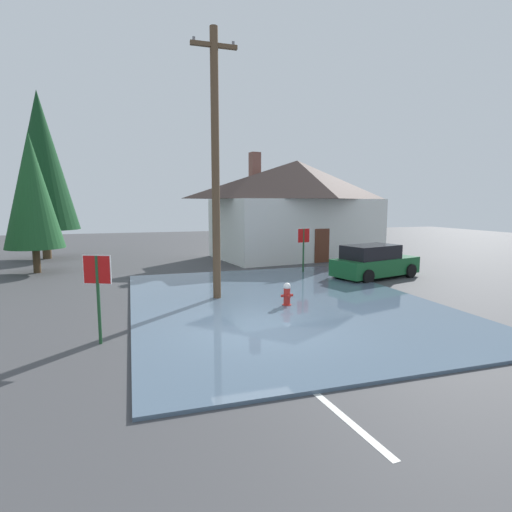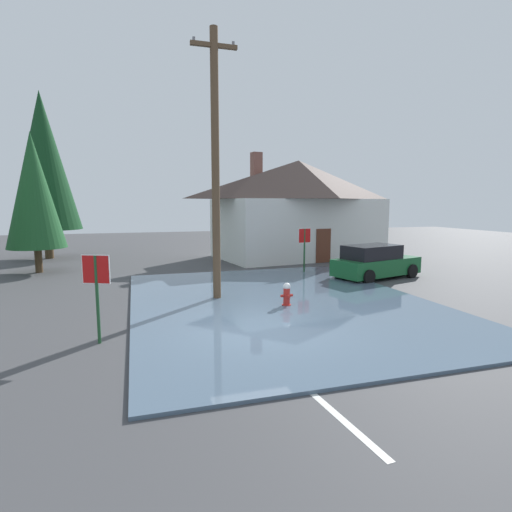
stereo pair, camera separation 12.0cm
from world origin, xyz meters
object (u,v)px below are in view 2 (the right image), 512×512
(house, at_px, (298,207))
(pine_tree_mid_left, at_px, (34,191))
(stop_sign_near, at_px, (96,281))
(pine_tree_short_left, at_px, (43,161))
(utility_pole, at_px, (215,164))
(fire_hydrant, at_px, (287,295))
(stop_sign_far, at_px, (304,241))
(parked_car, at_px, (375,262))

(house, bearing_deg, pine_tree_mid_left, -173.14)
(stop_sign_near, height_order, pine_tree_mid_left, pine_tree_mid_left)
(stop_sign_near, bearing_deg, pine_tree_short_left, 103.54)
(stop_sign_near, relative_size, utility_pole, 0.24)
(fire_hydrant, height_order, stop_sign_far, stop_sign_far)
(fire_hydrant, relative_size, pine_tree_short_left, 0.08)
(fire_hydrant, distance_m, parked_car, 7.03)
(pine_tree_mid_left, bearing_deg, utility_pole, -48.18)
(parked_car, xyz_separation_m, pine_tree_mid_left, (-15.38, 6.30, 3.35))
(house, relative_size, pine_tree_short_left, 1.13)
(pine_tree_mid_left, bearing_deg, stop_sign_near, -72.75)
(stop_sign_near, height_order, parked_car, stop_sign_near)
(house, distance_m, parked_car, 8.47)
(stop_sign_near, xyz_separation_m, parked_car, (11.65, 5.73, -0.84))
(fire_hydrant, distance_m, house, 13.36)
(utility_pole, bearing_deg, stop_sign_far, 38.53)
(stop_sign_far, distance_m, parked_car, 3.51)
(pine_tree_mid_left, distance_m, pine_tree_short_left, 6.01)
(stop_sign_near, bearing_deg, stop_sign_far, 41.14)
(stop_sign_near, height_order, house, house)
(pine_tree_mid_left, bearing_deg, parked_car, -22.26)
(stop_sign_near, bearing_deg, parked_car, 26.17)
(fire_hydrant, height_order, pine_tree_short_left, pine_tree_short_left)
(utility_pole, bearing_deg, house, 53.87)
(parked_car, bearing_deg, house, 93.60)
(utility_pole, height_order, parked_car, utility_pole)
(utility_pole, relative_size, parked_car, 2.04)
(stop_sign_near, distance_m, fire_hydrant, 6.18)
(stop_sign_near, distance_m, stop_sign_far, 11.96)
(stop_sign_far, xyz_separation_m, pine_tree_short_left, (-13.26, 9.82, 4.44))
(fire_hydrant, height_order, pine_tree_mid_left, pine_tree_mid_left)
(house, distance_m, pine_tree_mid_left, 15.01)
(parked_car, bearing_deg, pine_tree_mid_left, 157.74)
(stop_sign_far, bearing_deg, utility_pole, -141.47)
(utility_pole, relative_size, pine_tree_short_left, 0.91)
(fire_hydrant, relative_size, parked_car, 0.18)
(utility_pole, distance_m, pine_tree_mid_left, 11.23)
(fire_hydrant, xyz_separation_m, pine_tree_mid_left, (-9.49, 10.11, 3.68))
(utility_pole, relative_size, house, 0.81)
(stop_sign_near, xyz_separation_m, stop_sign_far, (9.00, 7.87, 0.01))
(stop_sign_near, xyz_separation_m, fire_hydrant, (5.76, 1.91, -1.18))
(stop_sign_far, bearing_deg, pine_tree_short_left, 143.49)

